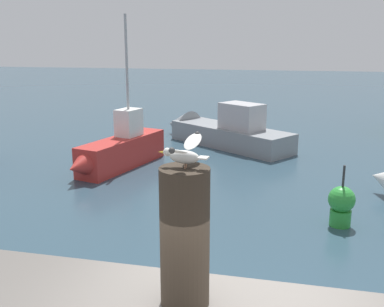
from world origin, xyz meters
name	(u,v)px	position (x,y,z in m)	size (l,w,h in m)	color
mooring_post	(185,238)	(-0.37, -0.49, 2.33)	(0.39, 0.39, 1.12)	#382D23
seagull	(184,152)	(-0.38, -0.49, 3.00)	(0.39, 0.62, 0.22)	tan
boat_grey	(217,131)	(-2.43, 13.03, 0.50)	(5.76, 4.57, 1.92)	gray
boat_red	(118,150)	(-4.79, 8.89, 0.57)	(1.82, 4.23, 4.61)	#B72D28
channel_buoy	(341,204)	(1.47, 5.76, 0.48)	(0.56, 0.56, 1.33)	green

